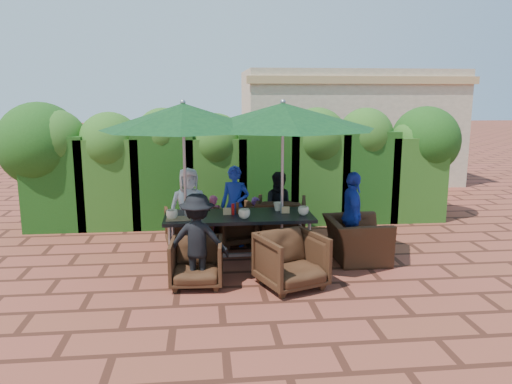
{
  "coord_description": "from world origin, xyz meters",
  "views": [
    {
      "loc": [
        -0.74,
        -7.4,
        2.53
      ],
      "look_at": [
        0.09,
        0.4,
        0.99
      ],
      "focal_mm": 35.0,
      "sensor_mm": 36.0,
      "label": 1
    }
  ],
  "objects": [
    {
      "name": "pedestrian_c",
      "position": [
        3.49,
        4.45,
        0.86
      ],
      "size": [
        1.12,
        1.14,
        1.71
      ],
      "primitive_type": "imported",
      "rotation": [
        0.0,
        0.0,
        2.33
      ],
      "color": "gray",
      "rests_on": "ground"
    },
    {
      "name": "chair_end_right",
      "position": [
        1.59,
        -0.19,
        0.44
      ],
      "size": [
        0.65,
        1.0,
        0.87
      ],
      "primitive_type": "imported",
      "rotation": [
        0.0,
        0.0,
        1.57
      ],
      "color": "black",
      "rests_on": "ground"
    },
    {
      "name": "building",
      "position": [
        3.5,
        6.99,
        1.61
      ],
      "size": [
        6.2,
        3.08,
        3.2
      ],
      "color": "beige",
      "rests_on": "ground"
    },
    {
      "name": "child_left",
      "position": [
        -0.57,
        0.85,
        0.43
      ],
      "size": [
        0.33,
        0.28,
        0.85
      ],
      "primitive_type": "imported",
      "rotation": [
        0.0,
        0.0,
        0.09
      ],
      "color": "#DB4D77",
      "rests_on": "ground"
    },
    {
      "name": "number_block_right",
      "position": [
        0.49,
        -0.09,
        0.8
      ],
      "size": [
        0.12,
        0.06,
        0.1
      ],
      "primitive_type": "cube",
      "color": "tan",
      "rests_on": "dining_table"
    },
    {
      "name": "serving_tray",
      "position": [
        -1.11,
        -0.3,
        0.76
      ],
      "size": [
        0.35,
        0.25,
        0.02
      ],
      "primitive_type": "cube",
      "color": "#967348",
      "rests_on": "dining_table"
    },
    {
      "name": "adult_far_left",
      "position": [
        -0.99,
        0.73,
        0.67
      ],
      "size": [
        0.71,
        0.47,
        1.35
      ],
      "primitive_type": "imported",
      "rotation": [
        0.0,
        0.0,
        0.12
      ],
      "color": "white",
      "rests_on": "ground"
    },
    {
      "name": "number_block_left",
      "position": [
        -0.4,
        -0.09,
        0.8
      ],
      "size": [
        0.12,
        0.06,
        0.1
      ],
      "primitive_type": "cube",
      "color": "tan",
      "rests_on": "dining_table"
    },
    {
      "name": "dining_table",
      "position": [
        -0.22,
        -0.12,
        0.67
      ],
      "size": [
        2.22,
        0.9,
        0.75
      ],
      "color": "black",
      "rests_on": "ground"
    },
    {
      "name": "umbrella_left",
      "position": [
        -1.01,
        -0.19,
        2.21
      ],
      "size": [
        2.39,
        2.39,
        2.46
      ],
      "color": "gray",
      "rests_on": "ground"
    },
    {
      "name": "cup_b",
      "position": [
        -0.78,
        -0.0,
        0.81
      ],
      "size": [
        0.13,
        0.13,
        0.12
      ],
      "primitive_type": "imported",
      "color": "beige",
      "rests_on": "dining_table"
    },
    {
      "name": "adult_near_left",
      "position": [
        -0.84,
        -1.01,
        0.63
      ],
      "size": [
        0.86,
        0.49,
        1.26
      ],
      "primitive_type": "imported",
      "rotation": [
        0.0,
        0.0,
        2.98
      ],
      "color": "black",
      "rests_on": "ground"
    },
    {
      "name": "chair_near_left",
      "position": [
        -0.86,
        -0.99,
        0.35
      ],
      "size": [
        0.72,
        0.68,
        0.71
      ],
      "primitive_type": "imported",
      "rotation": [
        0.0,
        0.0,
        -0.06
      ],
      "color": "black",
      "rests_on": "ground"
    },
    {
      "name": "adult_end_right",
      "position": [
        1.55,
        -0.08,
        0.68
      ],
      "size": [
        0.5,
        0.84,
        1.37
      ],
      "primitive_type": "imported",
      "rotation": [
        0.0,
        0.0,
        1.45
      ],
      "color": "#1E34A5",
      "rests_on": "ground"
    },
    {
      "name": "pedestrian_a",
      "position": [
        1.48,
        4.22,
        0.86
      ],
      "size": [
        1.69,
        0.94,
        1.72
      ],
      "primitive_type": "imported",
      "rotation": [
        0.0,
        0.0,
        2.9
      ],
      "color": "#258837",
      "rests_on": "ground"
    },
    {
      "name": "pedestrian_b",
      "position": [
        2.52,
        4.53,
        0.87
      ],
      "size": [
        0.97,
        0.8,
        1.75
      ],
      "primitive_type": "imported",
      "rotation": [
        0.0,
        0.0,
        3.54
      ],
      "color": "#DB4D77",
      "rests_on": "ground"
    },
    {
      "name": "chair_near_right",
      "position": [
        0.39,
        -1.18,
        0.4
      ],
      "size": [
        0.99,
        0.97,
        0.8
      ],
      "primitive_type": "imported",
      "rotation": [
        0.0,
        0.0,
        0.37
      ],
      "color": "black",
      "rests_on": "ground"
    },
    {
      "name": "hedge_wall",
      "position": [
        -0.25,
        2.32,
        1.29
      ],
      "size": [
        9.1,
        1.6,
        2.4
      ],
      "color": "#14330E",
      "rests_on": "ground"
    },
    {
      "name": "cup_c",
      "position": [
        -0.16,
        -0.36,
        0.82
      ],
      "size": [
        0.17,
        0.17,
        0.14
      ],
      "primitive_type": "imported",
      "color": "beige",
      "rests_on": "dining_table"
    },
    {
      "name": "ketchup_bottle",
      "position": [
        -0.31,
        -0.11,
        0.83
      ],
      "size": [
        0.04,
        0.04,
        0.17
      ],
      "primitive_type": "cylinder",
      "color": "#B20C0A",
      "rests_on": "dining_table"
    },
    {
      "name": "cup_e",
      "position": [
        0.74,
        -0.24,
        0.81
      ],
      "size": [
        0.16,
        0.16,
        0.13
      ],
      "primitive_type": "imported",
      "color": "beige",
      "rests_on": "dining_table"
    },
    {
      "name": "chair_far_right",
      "position": [
        0.58,
        0.9,
        0.43
      ],
      "size": [
        0.97,
        0.93,
        0.86
      ],
      "primitive_type": "imported",
      "rotation": [
        0.0,
        0.0,
        2.95
      ],
      "color": "black",
      "rests_on": "ground"
    },
    {
      "name": "chair_far_mid",
      "position": [
        -0.21,
        0.86,
        0.38
      ],
      "size": [
        0.93,
        0.9,
        0.77
      ],
      "primitive_type": "imported",
      "rotation": [
        0.0,
        0.0,
        3.47
      ],
      "color": "black",
      "rests_on": "ground"
    },
    {
      "name": "child_right",
      "position": [
        0.14,
        0.87,
        0.4
      ],
      "size": [
        0.3,
        0.25,
        0.81
      ],
      "primitive_type": "imported",
      "rotation": [
        0.0,
        0.0,
        0.04
      ],
      "color": "#7F4392",
      "rests_on": "ground"
    },
    {
      "name": "adult_far_mid",
      "position": [
        -0.22,
        0.76,
        0.68
      ],
      "size": [
        0.6,
        0.54,
        1.36
      ],
      "primitive_type": "imported",
      "rotation": [
        0.0,
        0.0,
        -0.34
      ],
      "color": "#1E34A5",
      "rests_on": "ground"
    },
    {
      "name": "cup_d",
      "position": [
        0.4,
        0.08,
        0.82
      ],
      "size": [
        0.14,
        0.14,
        0.13
      ],
      "primitive_type": "imported",
      "color": "beige",
      "rests_on": "dining_table"
    },
    {
      "name": "chair_far_left",
      "position": [
        -1.01,
        0.75,
        0.37
      ],
      "size": [
        0.82,
        0.78,
        0.74
      ],
      "primitive_type": "imported",
      "rotation": [
        0.0,
        0.0,
        3.3
      ],
      "color": "black",
      "rests_on": "ground"
    },
    {
      "name": "ground",
      "position": [
        0.0,
        0.0,
        0.0
      ],
      "size": [
        80.0,
        80.0,
        0.0
      ],
      "primitive_type": "plane",
      "color": "brown",
      "rests_on": "ground"
    },
    {
      "name": "cup_a",
      "position": [
        -1.21,
        -0.29,
        0.82
      ],
      "size": [
        0.17,
        0.17,
        0.14
      ],
      "primitive_type": "imported",
      "color": "beige",
      "rests_on": "dining_table"
    },
    {
      "name": "sauce_bottle",
      "position": [
        -0.24,
        -0.03,
        0.83
      ],
      "size": [
        0.04,
        0.04,
        0.17
      ],
      "primitive_type": "cylinder",
      "color": "#4C230C",
      "rests_on": "dining_table"
    },
    {
      "name": "umbrella_right",
      "position": [
        0.44,
        -0.08,
        2.21
      ],
      "size": [
        2.8,
        2.8,
        2.46
      ],
      "color": "gray",
      "rests_on": "ground"
    },
    {
      "name": "adult_far_right",
      "position": [
        0.56,
        0.79,
        0.62
      ],
      "size": [
        0.64,
        0.44,
        1.25
      ],
      "primitive_type": "imported",
      "rotation": [
        0.0,
        0.0,
        -0.12
      ],
      "color": "black",
      "rests_on": "ground"
    }
  ]
}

